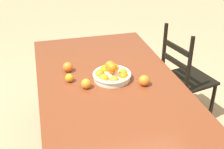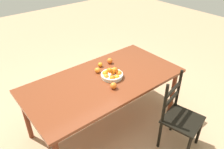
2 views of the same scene
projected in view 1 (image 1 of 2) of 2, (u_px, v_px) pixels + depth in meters
The scene contains 7 objects.
dining_table at pixel (112, 95), 2.15m from camera, with size 2.01×1.03×0.77m.
chair_near_window at pixel (185, 79), 2.88m from camera, with size 0.50×0.50×0.97m.
fruit_bowl at pixel (112, 74), 2.20m from camera, with size 0.29×0.29×0.15m.
orange_loose_0 at pixel (144, 80), 2.12m from camera, with size 0.08×0.08×0.08m, color orange.
orange_loose_1 at pixel (86, 84), 2.09m from camera, with size 0.07×0.07×0.07m, color orange.
orange_loose_2 at pixel (68, 67), 2.31m from camera, with size 0.08×0.08×0.08m, color orange.
orange_loose_3 at pixel (69, 78), 2.17m from camera, with size 0.06×0.06×0.06m, color orange.
Camera 1 is at (1.76, -0.46, 1.86)m, focal length 47.77 mm.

